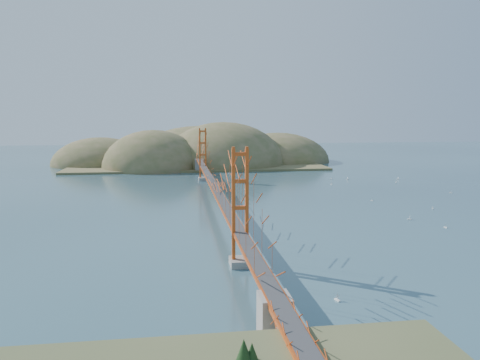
{
  "coord_description": "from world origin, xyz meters",
  "views": [
    {
      "loc": [
        -6.14,
        -73.88,
        14.76
      ],
      "look_at": [
        4.18,
        0.0,
        4.22
      ],
      "focal_mm": 35.0,
      "sensor_mm": 36.0,
      "label": 1
    }
  ],
  "objects": [
    {
      "name": "sailboat_11",
      "position": [
        45.34,
        6.69,
        0.14
      ],
      "size": [
        0.57,
        0.57,
        0.59
      ],
      "color": "white",
      "rests_on": "ground"
    },
    {
      "name": "sailboat_17",
      "position": [
        44.2,
        25.66,
        0.15
      ],
      "size": [
        0.55,
        0.45,
        0.64
      ],
      "color": "white",
      "rests_on": "ground"
    },
    {
      "name": "far_headlands",
      "position": [
        2.21,
        68.52,
        0.0
      ],
      "size": [
        84.0,
        58.0,
        25.0
      ],
      "color": "olive",
      "rests_on": "ground"
    },
    {
      "name": "sailboat_3",
      "position": [
        7.59,
        16.38,
        0.15
      ],
      "size": [
        0.62,
        0.62,
        0.67
      ],
      "color": "white",
      "rests_on": "ground"
    },
    {
      "name": "sailboat_6",
      "position": [
        28.82,
        -18.47,
        0.14
      ],
      "size": [
        0.54,
        0.55,
        0.61
      ],
      "color": "white",
      "rests_on": "ground"
    },
    {
      "name": "sailboat_7",
      "position": [
        29.19,
        28.09,
        0.15
      ],
      "size": [
        0.65,
        0.65,
        0.7
      ],
      "color": "white",
      "rests_on": "ground"
    },
    {
      "name": "sailboat_2",
      "position": [
        26.49,
        -13.4,
        0.15
      ],
      "size": [
        0.63,
        0.62,
        0.71
      ],
      "color": "white",
      "rests_on": "ground"
    },
    {
      "name": "sailboat_1",
      "position": [
        27.19,
        1.02,
        0.14
      ],
      "size": [
        0.59,
        0.59,
        0.61
      ],
      "color": "white",
      "rests_on": "ground"
    },
    {
      "name": "approach_viaduct",
      "position": [
        0.0,
        -51.91,
        2.55
      ],
      "size": [
        1.4,
        12.0,
        3.38
      ],
      "color": "#B24113",
      "rests_on": "ground"
    },
    {
      "name": "sailboat_14",
      "position": [
        33.59,
        -7.12,
        0.14
      ],
      "size": [
        0.58,
        0.58,
        0.62
      ],
      "color": "white",
      "rests_on": "ground"
    },
    {
      "name": "sailboat_15",
      "position": [
        26.46,
        19.98,
        0.14
      ],
      "size": [
        0.43,
        0.53,
        0.62
      ],
      "color": "white",
      "rests_on": "ground"
    },
    {
      "name": "fort",
      "position": [
        0.4,
        -47.8,
        0.67
      ],
      "size": [
        3.7,
        2.3,
        1.75
      ],
      "color": "brown",
      "rests_on": "ground"
    },
    {
      "name": "sailboat_10",
      "position": [
        6.47,
        -39.76,
        0.15
      ],
      "size": [
        0.58,
        0.63,
        0.7
      ],
      "color": "white",
      "rests_on": "ground"
    },
    {
      "name": "bridge",
      "position": [
        0.0,
        0.18,
        7.01
      ],
      "size": [
        2.2,
        94.4,
        12.0
      ],
      "color": "gray",
      "rests_on": "ground"
    },
    {
      "name": "sailboat_9",
      "position": [
        41.09,
        20.39,
        0.16
      ],
      "size": [
        0.68,
        0.68,
        0.74
      ],
      "color": "white",
      "rests_on": "ground"
    },
    {
      "name": "ground",
      "position": [
        0.0,
        0.0,
        0.0
      ],
      "size": [
        320.0,
        320.0,
        0.0
      ],
      "primitive_type": "plane",
      "color": "#2C4A58",
      "rests_on": "ground"
    },
    {
      "name": "sailboat_8",
      "position": [
        32.57,
        26.7,
        0.16
      ],
      "size": [
        0.61,
        0.49,
        0.72
      ],
      "color": "white",
      "rests_on": "ground"
    },
    {
      "name": "sailboat_12",
      "position": [
        7.33,
        42.0,
        0.14
      ],
      "size": [
        0.52,
        0.44,
        0.61
      ],
      "color": "white",
      "rests_on": "ground"
    }
  ]
}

